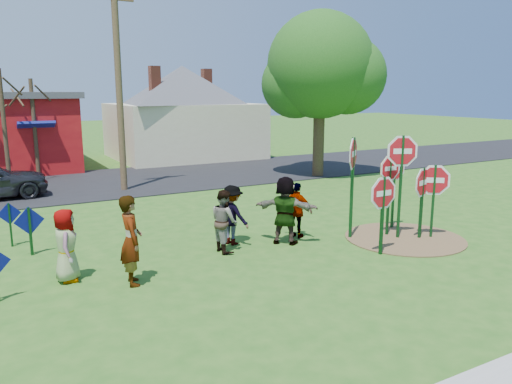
% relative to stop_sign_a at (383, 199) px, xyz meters
% --- Properties ---
extents(ground, '(120.00, 120.00, 0.00)m').
position_rel_stop_sign_a_xyz_m(ground, '(-3.00, 1.67, -1.39)').
color(ground, '#265819').
rests_on(ground, ground).
extents(road, '(120.00, 7.50, 0.04)m').
position_rel_stop_sign_a_xyz_m(road, '(-3.00, 13.17, -1.37)').
color(road, black).
rests_on(road, ground).
extents(dirt_patch, '(3.20, 3.20, 0.03)m').
position_rel_stop_sign_a_xyz_m(dirt_patch, '(1.50, 0.67, -1.38)').
color(dirt_patch, brown).
rests_on(dirt_patch, ground).
extents(cream_house, '(9.40, 9.40, 6.50)m').
position_rel_stop_sign_a_xyz_m(cream_house, '(2.50, 19.67, 1.53)').
color(cream_house, beige).
rests_on(cream_house, ground).
extents(stop_sign_a, '(1.09, 0.08, 2.08)m').
position_rel_stop_sign_a_xyz_m(stop_sign_a, '(0.00, 0.00, 0.00)').
color(stop_sign_a, '#103D18').
rests_on(stop_sign_a, ground).
extents(stop_sign_b, '(0.96, 0.07, 2.37)m').
position_rel_stop_sign_a_xyz_m(stop_sign_b, '(1.30, 1.15, 0.31)').
color(stop_sign_b, '#103D18').
rests_on(stop_sign_b, ground).
extents(stop_sign_c, '(1.03, 0.49, 2.96)m').
position_rel_stop_sign_a_xyz_m(stop_sign_c, '(1.36, 0.79, 0.68)').
color(stop_sign_c, '#103D18').
rests_on(stop_sign_c, ground).
extents(stop_sign_d, '(0.96, 0.10, 2.25)m').
position_rel_stop_sign_a_xyz_m(stop_sign_d, '(1.95, 1.62, 0.21)').
color(stop_sign_d, '#103D18').
rests_on(stop_sign_d, ground).
extents(stop_sign_e, '(1.03, 0.33, 2.09)m').
position_rel_stop_sign_a_xyz_m(stop_sign_e, '(1.85, 0.48, 0.01)').
color(stop_sign_e, '#103D18').
rests_on(stop_sign_e, ground).
extents(stop_sign_f, '(0.90, 0.70, 2.16)m').
position_rel_stop_sign_a_xyz_m(stop_sign_f, '(2.20, 0.39, 0.09)').
color(stop_sign_f, '#103D18').
rests_on(stop_sign_f, ground).
extents(stop_sign_g, '(0.94, 0.75, 2.91)m').
position_rel_stop_sign_a_xyz_m(stop_sign_g, '(0.24, 1.44, 0.64)').
color(stop_sign_g, '#103D18').
rests_on(stop_sign_g, ground).
extents(blue_diamond_c, '(0.71, 0.15, 1.22)m').
position_rel_stop_sign_a_xyz_m(blue_diamond_c, '(-7.50, 4.13, -0.66)').
color(blue_diamond_c, '#103D18').
rests_on(blue_diamond_c, ground).
extents(blue_diamond_d, '(0.57, 0.08, 1.16)m').
position_rel_stop_sign_a_xyz_m(blue_diamond_d, '(-7.88, 5.12, -0.67)').
color(blue_diamond_d, '#103D18').
rests_on(blue_diamond_d, ground).
extents(person_a, '(0.63, 0.84, 1.56)m').
position_rel_stop_sign_a_xyz_m(person_a, '(-7.00, 1.91, -0.61)').
color(person_a, '#3F518F').
rests_on(person_a, ground).
extents(person_b, '(0.52, 0.73, 1.89)m').
position_rel_stop_sign_a_xyz_m(person_b, '(-5.85, 1.07, -0.45)').
color(person_b, '#207163').
rests_on(person_b, ground).
extents(person_c, '(0.60, 0.77, 1.57)m').
position_rel_stop_sign_a_xyz_m(person_c, '(-3.24, 2.09, -0.61)').
color(person_c, brown).
rests_on(person_c, ground).
extents(person_d, '(0.92, 1.15, 1.56)m').
position_rel_stop_sign_a_xyz_m(person_d, '(-2.80, 2.54, -0.61)').
color(person_d, '#38383D').
rests_on(person_d, ground).
extents(person_e, '(0.78, 0.96, 1.53)m').
position_rel_stop_sign_a_xyz_m(person_e, '(-1.01, 2.19, -0.63)').
color(person_e, '#4B2C52').
rests_on(person_e, ground).
extents(person_f, '(1.56, 1.55, 1.80)m').
position_rel_stop_sign_a_xyz_m(person_f, '(-1.57, 1.90, -0.49)').
color(person_f, '#26583A').
rests_on(person_f, ground).
extents(utility_pole, '(2.05, 0.26, 8.36)m').
position_rel_stop_sign_a_xyz_m(utility_pole, '(-3.40, 11.11, 3.00)').
color(utility_pole, '#4C3823').
rests_on(utility_pole, ground).
extents(leafy_tree, '(5.28, 4.82, 7.50)m').
position_rel_stop_sign_a_xyz_m(leafy_tree, '(5.58, 10.07, 3.43)').
color(leafy_tree, '#382819').
rests_on(leafy_tree, ground).
extents(bare_tree_east, '(1.80, 1.80, 4.50)m').
position_rel_stop_sign_a_xyz_m(bare_tree_east, '(-6.07, 16.15, 1.51)').
color(bare_tree_east, '#382819').
rests_on(bare_tree_east, ground).
extents(bare_tree_extra, '(1.80, 1.80, 4.87)m').
position_rel_stop_sign_a_xyz_m(bare_tree_extra, '(-7.36, 14.85, 1.76)').
color(bare_tree_extra, '#382819').
rests_on(bare_tree_extra, ground).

